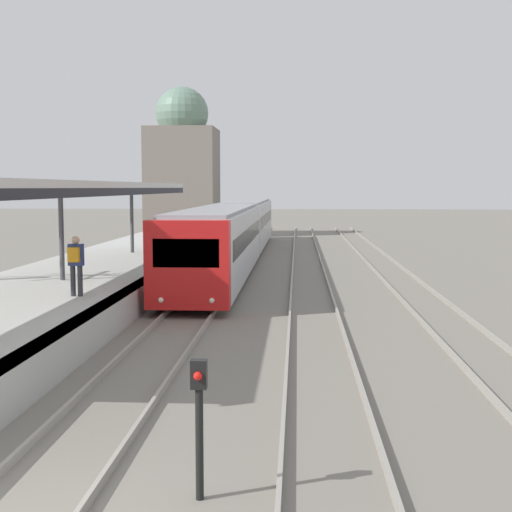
# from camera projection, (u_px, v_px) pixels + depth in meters

# --- Properties ---
(platform_canopy) EXTENTS (4.00, 24.61, 3.18)m
(platform_canopy) POSITION_uv_depth(u_px,v_px,m) (61.00, 186.00, 22.88)
(platform_canopy) COLOR beige
(platform_canopy) RESTS_ON station_platform
(person_on_platform) EXTENTS (0.40, 0.40, 1.66)m
(person_on_platform) POSITION_uv_depth(u_px,v_px,m) (76.00, 261.00, 19.58)
(person_on_platform) COLOR #2D2D33
(person_on_platform) RESTS_ON station_platform
(train_near) EXTENTS (2.53, 33.74, 3.03)m
(train_near) POSITION_uv_depth(u_px,v_px,m) (236.00, 229.00, 37.55)
(train_near) COLOR red
(train_near) RESTS_ON ground_plane
(signal_post_near) EXTENTS (0.20, 0.22, 1.77)m
(signal_post_near) POSITION_uv_depth(u_px,v_px,m) (199.00, 413.00, 8.75)
(signal_post_near) COLOR black
(signal_post_near) RESTS_ON ground_plane
(distant_domed_building) EXTENTS (5.42, 5.42, 11.77)m
(distant_domed_building) POSITION_uv_depth(u_px,v_px,m) (183.00, 167.00, 56.68)
(distant_domed_building) COLOR slate
(distant_domed_building) RESTS_ON ground_plane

